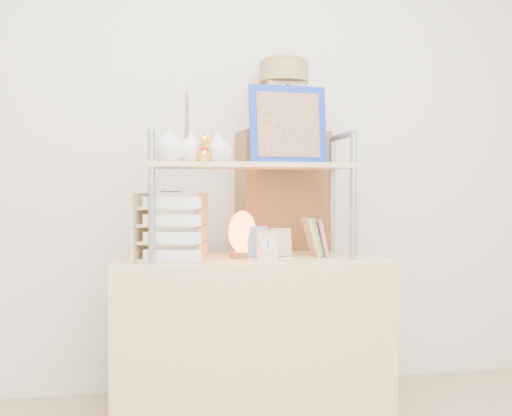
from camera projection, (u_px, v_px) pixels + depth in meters
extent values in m
cube|color=silver|center=(234.00, 143.00, 3.02)|extent=(3.40, 0.02, 2.60)
cube|color=tan|center=(250.00, 341.00, 2.56)|extent=(1.20, 0.50, 0.75)
cube|color=brown|center=(283.00, 263.00, 2.96)|extent=(0.47, 0.28, 1.35)
cylinder|color=gray|center=(152.00, 197.00, 2.32)|extent=(0.03, 0.03, 0.55)
cylinder|color=gray|center=(152.00, 196.00, 2.61)|extent=(0.03, 0.03, 0.55)
cylinder|color=gray|center=(152.00, 133.00, 2.46)|extent=(0.03, 0.30, 0.03)
cylinder|color=gray|center=(353.00, 197.00, 2.47)|extent=(0.03, 0.03, 0.55)
cylinder|color=gray|center=(332.00, 196.00, 2.76)|extent=(0.03, 0.03, 0.55)
cylinder|color=gray|center=(343.00, 136.00, 2.61)|extent=(0.03, 0.30, 0.03)
cube|color=tan|center=(250.00, 166.00, 2.54)|extent=(0.90, 0.34, 0.02)
imported|color=silver|center=(169.00, 144.00, 2.45)|extent=(0.15, 0.15, 0.16)
imported|color=silver|center=(191.00, 147.00, 2.49)|extent=(0.14, 0.14, 0.14)
imported|color=silver|center=(217.00, 147.00, 2.53)|extent=(0.14, 0.14, 0.14)
cylinder|color=#23549B|center=(186.00, 153.00, 2.60)|extent=(0.07, 0.07, 0.10)
cube|color=#122DAC|center=(288.00, 125.00, 2.66)|extent=(0.37, 0.09, 0.37)
cube|color=brown|center=(289.00, 125.00, 2.65)|extent=(0.31, 0.06, 0.30)
cube|color=#CE5A76|center=(320.00, 238.00, 2.60)|extent=(0.05, 0.12, 0.17)
cube|color=#5AA954|center=(314.00, 237.00, 2.62)|extent=(0.06, 0.12, 0.17)
cube|color=tan|center=(311.00, 238.00, 2.60)|extent=(0.06, 0.13, 0.17)
cube|color=tan|center=(171.00, 258.00, 2.49)|extent=(0.32, 0.31, 0.01)
cube|color=white|center=(172.00, 256.00, 2.37)|extent=(0.24, 0.07, 0.05)
cube|color=tan|center=(171.00, 241.00, 2.49)|extent=(0.32, 0.31, 0.01)
cube|color=white|center=(172.00, 238.00, 2.37)|extent=(0.24, 0.07, 0.05)
cube|color=tan|center=(171.00, 224.00, 2.49)|extent=(0.32, 0.31, 0.01)
cube|color=white|center=(172.00, 220.00, 2.36)|extent=(0.24, 0.07, 0.05)
cube|color=tan|center=(171.00, 208.00, 2.48)|extent=(0.32, 0.31, 0.01)
cube|color=white|center=(172.00, 203.00, 2.36)|extent=(0.24, 0.07, 0.05)
cube|color=beige|center=(171.00, 189.00, 2.46)|extent=(0.08, 0.08, 0.03)
cylinder|color=brown|center=(242.00, 255.00, 2.56)|extent=(0.12, 0.12, 0.03)
ellipsoid|color=#ED561C|center=(242.00, 231.00, 2.56)|extent=(0.14, 0.13, 0.19)
cube|color=tan|center=(267.00, 246.00, 2.44)|extent=(0.09, 0.04, 0.13)
cylinder|color=white|center=(268.00, 245.00, 2.42)|extent=(0.06, 0.01, 0.06)
cube|color=white|center=(269.00, 258.00, 2.51)|extent=(0.20, 0.06, 0.01)
cube|color=navy|center=(258.00, 241.00, 2.51)|extent=(0.09, 0.03, 0.13)
cube|color=tan|center=(281.00, 242.00, 2.53)|extent=(0.09, 0.03, 0.12)
cube|color=brown|center=(284.00, 107.00, 2.91)|extent=(0.20, 0.15, 0.25)
cube|color=tan|center=(287.00, 124.00, 2.84)|extent=(0.18, 0.01, 0.05)
cube|color=tan|center=(287.00, 111.00, 2.83)|extent=(0.18, 0.01, 0.05)
cube|color=tan|center=(287.00, 99.00, 2.83)|extent=(0.18, 0.01, 0.05)
cube|color=tan|center=(287.00, 86.00, 2.83)|extent=(0.18, 0.01, 0.05)
cylinder|color=olive|center=(284.00, 73.00, 2.90)|extent=(0.25, 0.25, 0.10)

